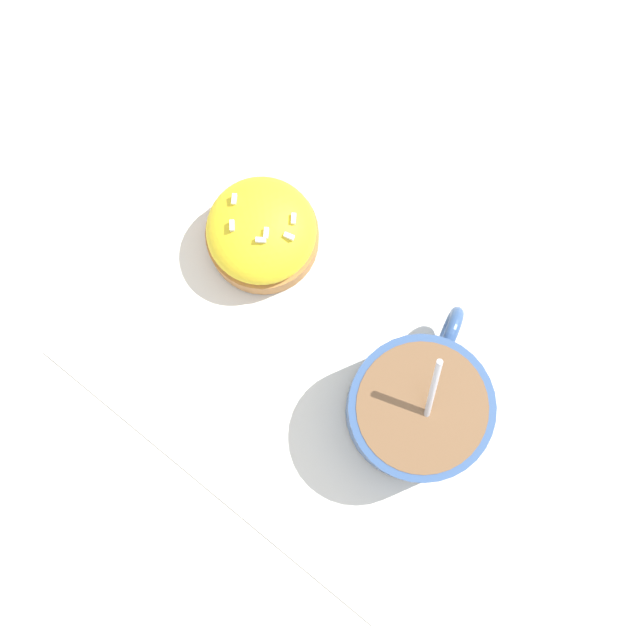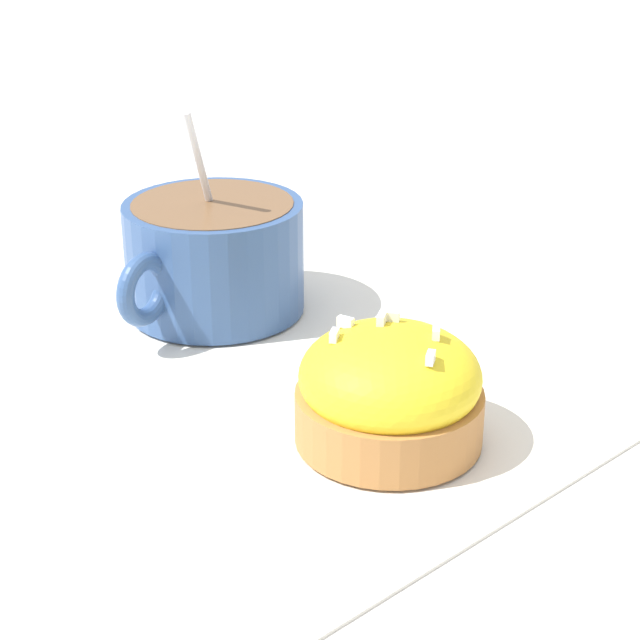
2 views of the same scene
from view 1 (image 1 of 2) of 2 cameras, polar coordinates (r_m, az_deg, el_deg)
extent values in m
plane|color=silver|center=(0.64, 0.63, -0.75)|extent=(3.00, 3.00, 0.00)
cube|color=white|center=(0.64, 0.63, -0.73)|extent=(0.33, 0.31, 0.00)
cylinder|color=#335184|center=(0.61, 6.54, -5.43)|extent=(0.10, 0.10, 0.06)
cylinder|color=brown|center=(0.58, 6.82, -5.30)|extent=(0.09, 0.09, 0.01)
torus|color=#335184|center=(0.61, 8.28, -0.81)|extent=(0.02, 0.04, 0.04)
ellipsoid|color=silver|center=(0.63, 6.37, -2.91)|extent=(0.03, 0.03, 0.01)
cylinder|color=silver|center=(0.57, 6.90, -5.83)|extent=(0.04, 0.04, 0.11)
cylinder|color=#B2753D|center=(0.64, -3.67, 5.33)|extent=(0.08, 0.08, 0.02)
ellipsoid|color=yellow|center=(0.62, -3.78, 5.74)|extent=(0.08, 0.08, 0.04)
cube|color=white|center=(0.60, -1.99, 5.38)|extent=(0.01, 0.01, 0.00)
cube|color=white|center=(0.60, -3.80, 5.13)|extent=(0.01, 0.01, 0.00)
cube|color=white|center=(0.61, -5.51, 7.71)|extent=(0.01, 0.01, 0.00)
cube|color=white|center=(0.60, -3.46, 5.59)|extent=(0.01, 0.01, 0.00)
cube|color=white|center=(0.60, -5.66, 6.03)|extent=(0.01, 0.01, 0.00)
cube|color=white|center=(0.60, -1.70, 6.51)|extent=(0.01, 0.01, 0.00)
camera|label=2|loc=(0.68, -8.95, 45.33)|focal=60.00mm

